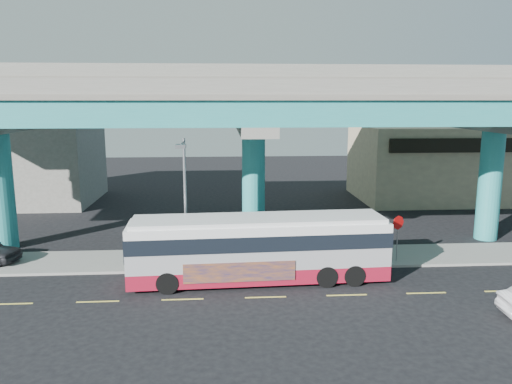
{
  "coord_description": "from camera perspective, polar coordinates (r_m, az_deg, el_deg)",
  "views": [
    {
      "loc": [
        -1.99,
        -23.05,
        9.47
      ],
      "look_at": [
        -0.18,
        4.0,
        4.4
      ],
      "focal_mm": 35.0,
      "sensor_mm": 36.0,
      "label": 1
    }
  ],
  "objects": [
    {
      "name": "stop_sign",
      "position": [
        29.93,
        15.92,
        -4.01
      ],
      "size": [
        0.76,
        0.38,
        2.74
      ],
      "rotation": [
        0.0,
        0.0,
        0.05
      ],
      "color": "gray",
      "rests_on": "sidewalk"
    },
    {
      "name": "lane_markings",
      "position": [
        24.72,
        1.1,
        -11.93
      ],
      "size": [
        58.0,
        0.12,
        0.01
      ],
      "color": "#D8C64C",
      "rests_on": "ground"
    },
    {
      "name": "building_concrete",
      "position": [
        50.62,
        -24.72,
        3.99
      ],
      "size": [
        12.0,
        10.0,
        9.0
      ],
      "primitive_type": "cube",
      "color": "gray",
      "rests_on": "ground"
    },
    {
      "name": "ground",
      "position": [
        25.0,
        1.03,
        -11.68
      ],
      "size": [
        120.0,
        120.0,
        0.0
      ],
      "primitive_type": "plane",
      "color": "black",
      "rests_on": "ground"
    },
    {
      "name": "transit_bus",
      "position": [
        26.21,
        0.35,
        -6.21
      ],
      "size": [
        13.58,
        3.48,
        3.46
      ],
      "rotation": [
        0.0,
        0.0,
        0.04
      ],
      "color": "maroon",
      "rests_on": "ground"
    },
    {
      "name": "viaduct",
      "position": [
        32.22,
        -0.3,
        10.0
      ],
      "size": [
        52.0,
        12.4,
        11.7
      ],
      "color": "teal",
      "rests_on": "ground"
    },
    {
      "name": "building_beige",
      "position": [
        50.53,
        19.53,
        3.2
      ],
      "size": [
        14.0,
        10.23,
        7.0
      ],
      "color": "#C2B18A",
      "rests_on": "ground"
    },
    {
      "name": "sidewalk",
      "position": [
        30.12,
        0.14,
        -7.59
      ],
      "size": [
        70.0,
        4.0,
        0.15
      ],
      "primitive_type": "cube",
      "color": "gray",
      "rests_on": "ground"
    },
    {
      "name": "street_lamp",
      "position": [
        26.98,
        -8.22,
        0.7
      ],
      "size": [
        0.5,
        2.39,
        7.24
      ],
      "color": "gray",
      "rests_on": "sidewalk"
    }
  ]
}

